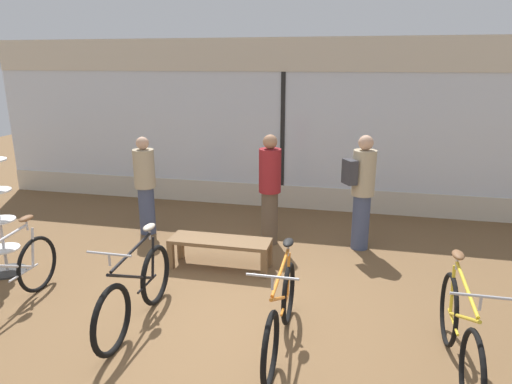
% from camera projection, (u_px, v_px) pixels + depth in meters
% --- Properties ---
extents(ground_plane, '(24.00, 24.00, 0.00)m').
position_uv_depth(ground_plane, '(220.00, 317.00, 5.15)').
color(ground_plane, brown).
extents(shop_back_wall, '(12.00, 0.08, 3.20)m').
position_uv_depth(shop_back_wall, '(283.00, 124.00, 8.60)').
color(shop_back_wall, beige).
rests_on(shop_back_wall, ground_plane).
extents(bicycle_far_left, '(0.46, 1.77, 1.03)m').
position_uv_depth(bicycle_far_left, '(6.00, 280.00, 5.17)').
color(bicycle_far_left, black).
rests_on(bicycle_far_left, ground_plane).
extents(bicycle_left, '(0.46, 1.71, 1.04)m').
position_uv_depth(bicycle_left, '(136.00, 292.00, 4.90)').
color(bicycle_left, black).
rests_on(bicycle_left, ground_plane).
extents(bicycle_right, '(0.46, 1.70, 1.02)m').
position_uv_depth(bicycle_right, '(281.00, 314.00, 4.50)').
color(bicycle_right, black).
rests_on(bicycle_right, ground_plane).
extents(bicycle_far_right, '(0.46, 1.77, 1.05)m').
position_uv_depth(bicycle_far_right, '(459.00, 334.00, 4.12)').
color(bicycle_far_right, black).
rests_on(bicycle_far_right, ground_plane).
extents(accessory_rack, '(0.48, 0.48, 1.67)m').
position_uv_depth(accessory_rack, '(0.00, 225.00, 6.05)').
color(accessory_rack, '#333333').
rests_on(accessory_rack, ground_plane).
extents(display_bench, '(1.40, 0.44, 0.42)m').
position_uv_depth(display_bench, '(220.00, 244.00, 6.30)').
color(display_bench, brown).
rests_on(display_bench, ground_plane).
extents(customer_near_rack, '(0.46, 0.46, 1.73)m').
position_uv_depth(customer_near_rack, '(270.00, 188.00, 7.00)').
color(customer_near_rack, brown).
rests_on(customer_near_rack, ground_plane).
extents(customer_by_window, '(0.56, 0.50, 1.75)m').
position_uv_depth(customer_by_window, '(362.00, 189.00, 6.79)').
color(customer_by_window, '#424C6B').
rests_on(customer_by_window, ground_plane).
extents(customer_mid_floor, '(0.36, 0.36, 1.63)m').
position_uv_depth(customer_mid_floor, '(145.00, 184.00, 7.45)').
color(customer_mid_floor, '#424C6B').
rests_on(customer_mid_floor, ground_plane).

